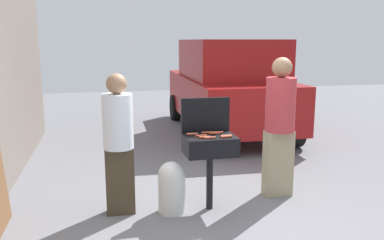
% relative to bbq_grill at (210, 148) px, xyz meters
% --- Properties ---
extents(ground_plane, '(24.00, 24.00, 0.00)m').
position_rel_bbq_grill_xyz_m(ground_plane, '(0.11, -0.23, -0.76)').
color(ground_plane, slate).
extents(bbq_grill, '(0.60, 0.44, 0.90)m').
position_rel_bbq_grill_xyz_m(bbq_grill, '(0.00, 0.00, 0.00)').
color(bbq_grill, black).
rests_on(bbq_grill, ground).
extents(grill_lid_open, '(0.60, 0.05, 0.42)m').
position_rel_bbq_grill_xyz_m(grill_lid_open, '(0.00, 0.22, 0.35)').
color(grill_lid_open, black).
rests_on(grill_lid_open, bbq_grill).
extents(hot_dog_0, '(0.13, 0.04, 0.03)m').
position_rel_bbq_grill_xyz_m(hot_dog_0, '(0.17, -0.09, 0.15)').
color(hot_dog_0, '#C6593D').
rests_on(hot_dog_0, bbq_grill).
extents(hot_dog_1, '(0.13, 0.04, 0.03)m').
position_rel_bbq_grill_xyz_m(hot_dog_1, '(-0.19, 0.09, 0.15)').
color(hot_dog_1, '#C6593D').
rests_on(hot_dog_1, bbq_grill).
extents(hot_dog_2, '(0.13, 0.03, 0.03)m').
position_rel_bbq_grill_xyz_m(hot_dog_2, '(-0.09, -0.10, 0.15)').
color(hot_dog_2, '#AD4228').
rests_on(hot_dog_2, bbq_grill).
extents(hot_dog_3, '(0.13, 0.04, 0.03)m').
position_rel_bbq_grill_xyz_m(hot_dog_3, '(-0.11, -0.03, 0.15)').
color(hot_dog_3, '#AD4228').
rests_on(hot_dog_3, bbq_grill).
extents(hot_dog_4, '(0.13, 0.04, 0.03)m').
position_rel_bbq_grill_xyz_m(hot_dog_4, '(0.12, 0.10, 0.15)').
color(hot_dog_4, '#B74C33').
rests_on(hot_dog_4, bbq_grill).
extents(hot_dog_5, '(0.13, 0.04, 0.03)m').
position_rel_bbq_grill_xyz_m(hot_dog_5, '(0.07, 0.07, 0.15)').
color(hot_dog_5, '#AD4228').
rests_on(hot_dog_5, bbq_grill).
extents(hot_dog_6, '(0.13, 0.03, 0.03)m').
position_rel_bbq_grill_xyz_m(hot_dog_6, '(-0.01, 0.12, 0.15)').
color(hot_dog_6, '#AD4228').
rests_on(hot_dog_6, bbq_grill).
extents(hot_dog_7, '(0.13, 0.03, 0.03)m').
position_rel_bbq_grill_xyz_m(hot_dog_7, '(-0.04, -0.14, 0.15)').
color(hot_dog_7, '#B74C33').
rests_on(hot_dog_7, bbq_grill).
extents(hot_dog_8, '(0.13, 0.04, 0.03)m').
position_rel_bbq_grill_xyz_m(hot_dog_8, '(0.16, -0.13, 0.15)').
color(hot_dog_8, '#AD4228').
rests_on(hot_dog_8, bbq_grill).
extents(propane_tank, '(0.32, 0.32, 0.62)m').
position_rel_bbq_grill_xyz_m(propane_tank, '(-0.46, -0.00, -0.44)').
color(propane_tank, silver).
rests_on(propane_tank, ground).
extents(person_left, '(0.34, 0.34, 1.64)m').
position_rel_bbq_grill_xyz_m(person_left, '(-1.05, 0.11, 0.13)').
color(person_left, '#3F3323').
rests_on(person_left, ground).
extents(person_right, '(0.38, 0.38, 1.80)m').
position_rel_bbq_grill_xyz_m(person_right, '(0.98, 0.22, 0.21)').
color(person_right, gray).
rests_on(person_right, ground).
extents(parked_minivan, '(2.13, 4.45, 2.02)m').
position_rel_bbq_grill_xyz_m(parked_minivan, '(1.47, 3.92, 0.26)').
color(parked_minivan, maroon).
rests_on(parked_minivan, ground).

